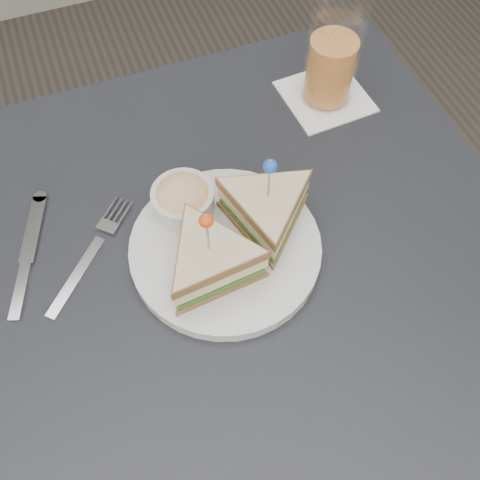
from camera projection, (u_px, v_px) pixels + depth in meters
name	position (u px, v px, depth m)	size (l,w,h in m)	color
ground_plane	(238.00, 410.00, 1.33)	(3.50, 3.50, 0.00)	#3F3833
table	(236.00, 294.00, 0.75)	(0.80, 0.80, 0.75)	black
plate_meal	(230.00, 234.00, 0.67)	(0.33, 0.33, 0.15)	silver
cutlery_fork	(93.00, 249.00, 0.70)	(0.15, 0.15, 0.01)	white
cutlery_knife	(27.00, 258.00, 0.69)	(0.08, 0.19, 0.01)	silver
drink_set	(332.00, 61.00, 0.79)	(0.13, 0.13, 0.16)	white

